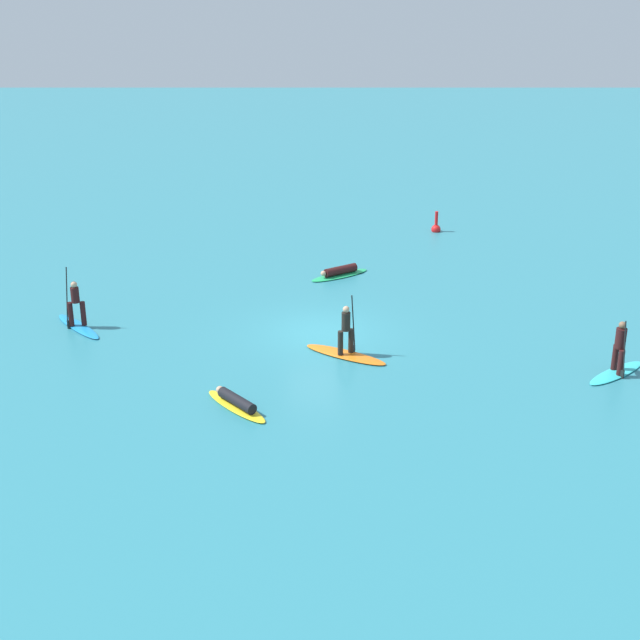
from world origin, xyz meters
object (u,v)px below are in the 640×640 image
at_px(surfer_on_green_board, 339,272).
at_px(surfer_on_yellow_board, 235,403).
at_px(surfer_on_blue_board, 76,316).
at_px(marker_buoy, 435,228).
at_px(surfer_on_teal_board, 617,358).
at_px(surfer_on_orange_board, 345,345).

xyz_separation_m(surfer_on_green_board, surfer_on_yellow_board, (-3.45, -12.15, 0.01)).
bearing_deg(surfer_on_blue_board, marker_buoy, -90.06).
bearing_deg(surfer_on_blue_board, surfer_on_green_board, -99.68).
relative_size(surfer_on_green_board, surfer_on_blue_board, 1.02).
height_order(surfer_on_green_board, surfer_on_blue_board, surfer_on_blue_board).
distance_m(surfer_on_green_board, surfer_on_teal_board, 13.33).
bearing_deg(surfer_on_yellow_board, surfer_on_green_board, -56.58).
bearing_deg(surfer_on_green_board, surfer_on_yellow_board, 40.93).
height_order(surfer_on_teal_board, marker_buoy, surfer_on_teal_board).
bearing_deg(surfer_on_blue_board, surfer_on_orange_board, -144.06).
distance_m(surfer_on_teal_board, marker_buoy, 16.84).
xyz_separation_m(surfer_on_blue_board, marker_buoy, (14.80, 12.30, -0.28)).
distance_m(surfer_on_green_board, surfer_on_blue_board, 11.45).
distance_m(surfer_on_blue_board, marker_buoy, 19.25).
relative_size(surfer_on_teal_board, surfer_on_yellow_board, 1.01).
height_order(surfer_on_orange_board, surfer_on_yellow_board, surfer_on_orange_board).
bearing_deg(surfer_on_orange_board, surfer_on_blue_board, -162.61).
height_order(surfer_on_green_board, marker_buoy, marker_buoy).
relative_size(surfer_on_green_board, surfer_on_yellow_board, 1.08).
xyz_separation_m(surfer_on_blue_board, surfer_on_yellow_board, (6.45, -6.41, -0.30)).
bearing_deg(surfer_on_teal_board, surfer_on_orange_board, -48.98).
xyz_separation_m(surfer_on_orange_board, marker_buoy, (4.84, 14.83, -0.22)).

